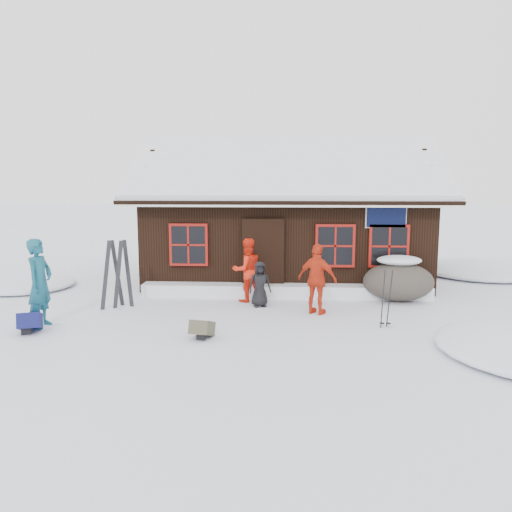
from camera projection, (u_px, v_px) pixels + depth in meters
The scene contains 14 objects.
ground at pixel (218, 319), 11.09m from camera, with size 120.00×120.00×0.00m, color white.
mountain_hut at pixel (286, 228), 15.69m from camera, with size 8.90×6.09×4.42m.
snow_drift at pixel (285, 290), 13.20m from camera, with size 7.60×0.60×0.35m, color white.
snow_mounds at pixel (291, 300), 12.84m from camera, with size 20.60×13.20×0.48m.
skier_teal at pixel (40, 283), 10.37m from camera, with size 0.68×0.45×1.86m, color #155165.
skier_orange_left at pixel (247, 270), 12.62m from camera, with size 0.79×0.61×1.62m, color red.
skier_orange_right at pixel (317, 279), 11.38m from camera, with size 0.95×0.40×1.63m, color red.
skier_crouched at pixel (260, 284), 12.12m from camera, with size 0.54×0.35×1.11m, color black.
boulder at pixel (398, 280), 12.72m from camera, with size 1.79×1.34×1.05m.
ski_pair_mid at pixel (123, 274), 12.15m from camera, with size 0.55×0.15×1.68m.
ski_pair_right at pixel (112, 276), 11.86m from camera, with size 0.59×0.22×1.70m.
ski_poles at pixel (386, 300), 10.37m from camera, with size 0.23×0.11×1.26m.
backpack_blue at pixel (30, 325), 10.07m from camera, with size 0.43×0.57×0.31m, color #121650.
backpack_olive at pixel (202, 331), 9.69m from camera, with size 0.38×0.50×0.27m, color #494734.
Camera 1 is at (1.46, -10.70, 3.01)m, focal length 35.00 mm.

